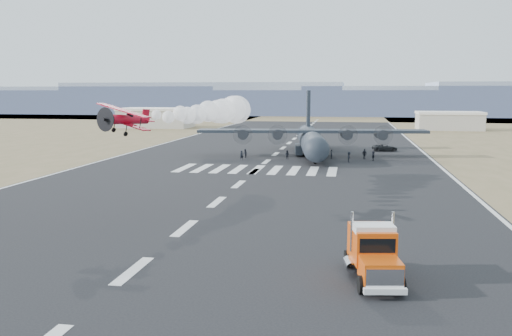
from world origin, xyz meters
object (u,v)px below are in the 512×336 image
(aerobatic_biplane, at_px, (126,119))
(crew_h, at_px, (245,153))
(semi_truck, at_px, (373,252))
(hangar_right, at_px, (449,121))
(crew_a, at_px, (331,154))
(crew_f, at_px, (373,156))
(crew_b, at_px, (287,155))
(crew_c, at_px, (349,157))
(support_vehicle, at_px, (385,148))
(transport_aircraft, at_px, (311,139))
(crew_g, at_px, (242,155))
(hangar_left, at_px, (156,118))
(crew_d, at_px, (365,154))
(crew_e, at_px, (322,155))

(aerobatic_biplane, relative_size, crew_h, 3.83)
(semi_truck, relative_size, aerobatic_biplane, 1.35)
(hangar_right, distance_m, aerobatic_biplane, 145.40)
(crew_a, relative_size, crew_f, 0.99)
(crew_b, xyz_separation_m, crew_c, (11.29, -2.63, 0.10))
(support_vehicle, xyz_separation_m, crew_b, (-18.59, -17.07, 0.10))
(transport_aircraft, xyz_separation_m, crew_g, (-11.85, -9.71, -2.37))
(hangar_left, height_order, support_vehicle, hangar_left)
(crew_d, bearing_deg, semi_truck, 129.73)
(crew_b, relative_size, crew_e, 0.98)
(crew_b, bearing_deg, transport_aircraft, -102.22)
(hangar_right, height_order, crew_c, hangar_right)
(crew_f, bearing_deg, crew_h, -84.80)
(crew_e, bearing_deg, crew_h, -154.04)
(support_vehicle, bearing_deg, semi_truck, 167.28)
(crew_f, bearing_deg, crew_g, -76.98)
(hangar_right, relative_size, crew_f, 11.88)
(aerobatic_biplane, distance_m, crew_g, 47.93)
(crew_f, bearing_deg, crew_c, -47.39)
(crew_c, relative_size, crew_e, 1.09)
(hangar_right, relative_size, crew_c, 11.08)
(hangar_right, xyz_separation_m, crew_f, (-27.20, -84.95, -2.15))
(aerobatic_biplane, bearing_deg, hangar_left, 120.51)
(crew_d, xyz_separation_m, crew_f, (1.51, -1.73, -0.09))
(semi_truck, distance_m, crew_e, 64.31)
(semi_truck, bearing_deg, crew_b, 92.23)
(aerobatic_biplane, xyz_separation_m, crew_e, (16.13, 50.57, -8.96))
(crew_h, bearing_deg, crew_c, 55.69)
(semi_truck, bearing_deg, hangar_right, 69.19)
(crew_h, bearing_deg, hangar_left, -174.50)
(hangar_right, relative_size, support_vehicle, 3.94)
(crew_c, distance_m, crew_e, 5.95)
(transport_aircraft, height_order, crew_d, transport_aircraft)
(hangar_right, bearing_deg, support_vehicle, -109.43)
(crew_c, bearing_deg, crew_d, -17.53)
(hangar_right, relative_size, crew_a, 11.98)
(support_vehicle, relative_size, crew_g, 2.96)
(transport_aircraft, bearing_deg, hangar_right, 56.22)
(hangar_right, height_order, crew_h, hangar_right)
(crew_e, bearing_deg, crew_d, 36.94)
(transport_aircraft, height_order, crew_h, transport_aircraft)
(crew_h, bearing_deg, crew_d, 69.92)
(crew_a, relative_size, crew_g, 0.97)
(crew_b, height_order, crew_d, crew_d)
(hangar_left, relative_size, hangar_right, 1.20)
(hangar_right, xyz_separation_m, aerobatic_biplane, (-52.49, -135.43, 6.79))
(semi_truck, relative_size, support_vehicle, 1.64)
(hangar_left, height_order, transport_aircraft, transport_aircraft)
(support_vehicle, relative_size, crew_f, 3.01)
(hangar_right, bearing_deg, hangar_left, -177.08)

